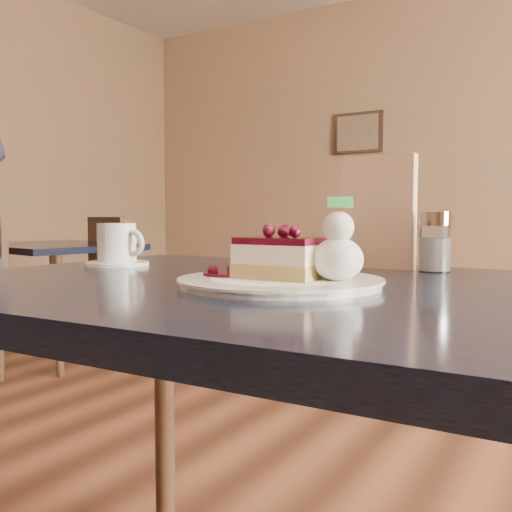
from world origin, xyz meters
The scene contains 10 objects.
main_table centered at (0.18, 0.39, 0.69)m, with size 1.26×0.85×0.77m.
dessert_plate centered at (0.18, 0.34, 0.78)m, with size 0.30×0.30×0.01m, color white.
cheesecake_slice centered at (0.18, 0.34, 0.82)m, with size 0.13×0.09×0.06m.
whipped_cream centered at (0.27, 0.35, 0.82)m, with size 0.07×0.07×0.06m.
berry_sauce centered at (0.10, 0.33, 0.79)m, with size 0.08×0.08×0.01m, color black.
coffee_set centered at (-0.29, 0.48, 0.81)m, with size 0.14×0.13×0.09m.
menu_card centered at (0.21, 0.71, 0.89)m, with size 0.14×0.03×0.23m, color beige.
sugar_shaker centered at (0.33, 0.68, 0.83)m, with size 0.06×0.06×0.11m.
napkin_stack centered at (0.07, 0.73, 0.80)m, with size 0.12×0.12×0.05m, color white.
bg_table_far_left centered at (-2.32, 1.96, 0.07)m, with size 1.07×1.72×1.14m.
Camera 1 is at (0.59, -0.40, 0.88)m, focal length 40.00 mm.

